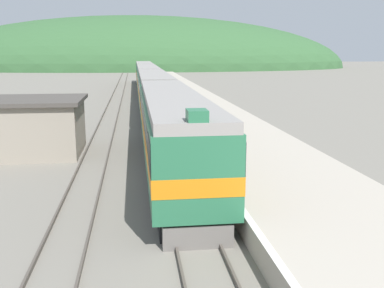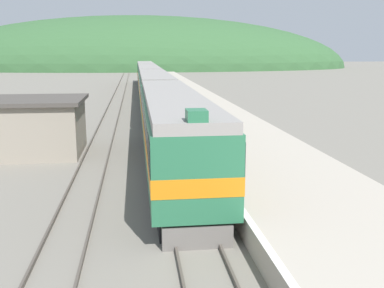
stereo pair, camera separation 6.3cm
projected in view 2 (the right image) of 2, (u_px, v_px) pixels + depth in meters
track_main at (148, 93)px, 67.31m from camera, size 1.52×180.00×0.16m
track_siding at (119, 93)px, 66.79m from camera, size 1.52×180.00×0.16m
platform at (199, 106)px, 48.40m from camera, size 6.54×140.00×0.89m
distant_hills at (141, 68)px, 162.25m from camera, size 152.09×68.44×36.72m
station_shed at (7, 127)px, 27.32m from camera, size 9.31×5.73×3.46m
express_train_lead_car at (173, 129)px, 23.53m from camera, size 2.99×20.17×4.49m
carriage_second at (155, 93)px, 43.77m from camera, size 2.98×19.28×4.13m
carriage_third at (149, 80)px, 63.35m from camera, size 2.98×19.28×4.13m
carriage_fourth at (146, 73)px, 82.93m from camera, size 2.98×19.28×4.13m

